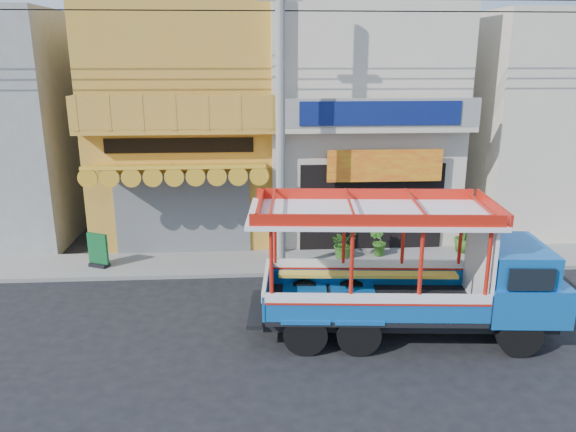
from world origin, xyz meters
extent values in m
plane|color=black|center=(0.00, 0.00, 0.00)|extent=(90.00, 90.00, 0.00)
cube|color=slate|center=(0.00, 4.00, 0.06)|extent=(30.00, 2.00, 0.12)
cube|color=#C48A2B|center=(-4.00, 8.00, 4.00)|extent=(6.00, 6.00, 8.00)
cube|color=#595B5E|center=(-4.00, 4.98, 1.40)|extent=(4.20, 0.10, 2.60)
cube|color=#C38016|center=(-4.00, 4.25, 3.05)|extent=(5.20, 1.50, 0.31)
cube|color=#C48A2B|center=(-4.00, 4.65, 4.05)|extent=(6.00, 0.70, 0.18)
cube|color=#C48A2B|center=(-4.00, 4.35, 4.60)|extent=(6.00, 0.12, 0.95)
cube|color=black|center=(-4.00, 4.97, 3.55)|extent=(4.50, 0.04, 0.45)
cube|color=beige|center=(2.00, 8.00, 4.00)|extent=(6.00, 6.00, 8.00)
cube|color=black|center=(2.00, 4.98, 1.50)|extent=(4.60, 0.12, 2.80)
cube|color=yellow|center=(2.30, 4.70, 2.90)|extent=(3.60, 0.05, 1.00)
cube|color=beige|center=(2.00, 4.65, 4.05)|extent=(6.00, 0.70, 0.18)
cube|color=gray|center=(2.00, 4.35, 4.55)|extent=(6.00, 0.12, 0.85)
cube|color=navy|center=(2.00, 4.28, 4.55)|extent=(4.80, 0.06, 0.70)
cube|color=beige|center=(-1.00, 4.85, 4.00)|extent=(0.35, 0.30, 8.00)
cube|color=beige|center=(9.00, 8.00, 3.80)|extent=(6.00, 6.00, 7.60)
cylinder|color=gray|center=(-1.00, 3.30, 4.50)|extent=(0.26, 0.26, 9.00)
cylinder|color=black|center=(0.00, 3.30, 7.30)|extent=(28.00, 0.04, 0.04)
cylinder|color=black|center=(3.83, -1.74, 0.47)|extent=(0.97, 0.34, 0.95)
cylinder|color=black|center=(3.97, 0.06, 0.47)|extent=(0.97, 0.34, 0.95)
cylinder|color=black|center=(0.42, -1.47, 0.47)|extent=(0.97, 0.34, 0.95)
cylinder|color=black|center=(0.56, 0.33, 0.47)|extent=(0.97, 0.34, 0.95)
cylinder|color=black|center=(-0.71, -1.38, 0.47)|extent=(0.97, 0.34, 0.95)
cylinder|color=black|center=(-0.57, 0.42, 0.47)|extent=(0.97, 0.34, 0.95)
cube|color=black|center=(1.63, -0.66, 0.57)|extent=(6.48, 2.06, 0.27)
cube|color=blue|center=(4.09, -0.85, 1.09)|extent=(1.87, 2.22, 0.85)
cube|color=blue|center=(3.95, -0.84, 1.85)|extent=(1.48, 2.02, 0.71)
cube|color=black|center=(4.61, -0.89, 1.80)|extent=(0.19, 1.67, 0.52)
cube|color=black|center=(0.85, -0.60, 0.76)|extent=(4.85, 2.45, 0.11)
cube|color=blue|center=(0.77, -1.60, 1.09)|extent=(4.69, 0.45, 0.57)
cube|color=white|center=(0.77, -1.60, 1.35)|extent=(4.69, 0.46, 0.21)
cube|color=blue|center=(0.93, 0.41, 1.09)|extent=(4.69, 0.45, 0.57)
cube|color=white|center=(0.93, 0.41, 1.35)|extent=(4.69, 0.46, 0.21)
cylinder|color=red|center=(-1.43, -1.41, 2.14)|extent=(0.09, 0.09, 1.52)
cylinder|color=red|center=(-1.27, 0.56, 2.14)|extent=(0.09, 0.09, 1.52)
cube|color=white|center=(3.21, -0.78, 1.83)|extent=(0.23, 1.92, 2.14)
cube|color=white|center=(0.75, -0.59, 2.90)|extent=(5.44, 2.73, 0.09)
cube|color=red|center=(0.75, -0.59, 3.07)|extent=(5.24, 2.62, 0.25)
cube|color=black|center=(-6.40, 3.85, 0.17)|extent=(0.64, 0.51, 0.10)
cube|color=#0E4F23|center=(-6.40, 3.85, 0.69)|extent=(0.64, 0.35, 0.93)
imported|color=#2E611B|center=(0.98, 4.13, 0.59)|extent=(1.08, 1.04, 0.93)
imported|color=#2E611B|center=(2.09, 4.28, 0.60)|extent=(0.67, 0.66, 0.95)
imported|color=#2E611B|center=(4.90, 4.46, 0.67)|extent=(0.66, 0.66, 1.10)
camera|label=1|loc=(-1.76, -12.14, 6.24)|focal=35.00mm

